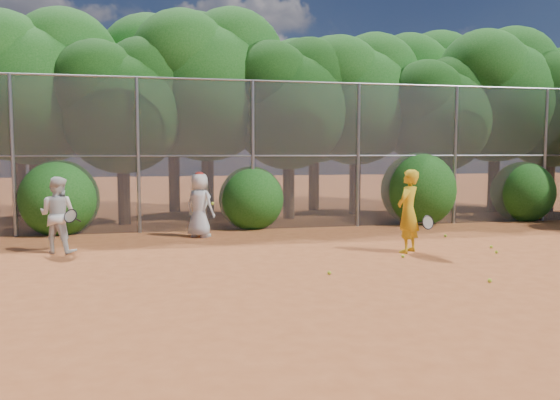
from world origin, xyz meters
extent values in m
plane|color=#A24E24|center=(0.00, 0.00, 0.00)|extent=(80.00, 80.00, 0.00)
cylinder|color=gray|center=(-7.00, 6.00, 2.00)|extent=(0.09, 0.09, 4.00)
cylinder|color=gray|center=(-4.00, 6.00, 2.00)|extent=(0.09, 0.09, 4.00)
cylinder|color=gray|center=(-1.00, 6.00, 2.00)|extent=(0.09, 0.09, 4.00)
cylinder|color=gray|center=(2.00, 6.00, 2.00)|extent=(0.09, 0.09, 4.00)
cylinder|color=gray|center=(5.00, 6.00, 2.00)|extent=(0.09, 0.09, 4.00)
cylinder|color=gray|center=(8.00, 6.00, 2.00)|extent=(0.09, 0.09, 4.00)
cylinder|color=gray|center=(0.00, 6.00, 4.00)|extent=(20.00, 0.05, 0.05)
cylinder|color=gray|center=(0.00, 6.00, 2.00)|extent=(20.00, 0.04, 0.04)
cube|color=slate|center=(0.00, 6.00, 2.00)|extent=(20.00, 0.02, 4.00)
cylinder|color=black|center=(-7.00, 8.50, 1.26)|extent=(0.38, 0.38, 2.52)
sphere|color=#164D13|center=(-7.00, 8.50, 3.73)|extent=(4.03, 4.03, 4.03)
sphere|color=#164D13|center=(-6.19, 8.90, 4.74)|extent=(3.23, 3.23, 3.23)
sphere|color=#164D13|center=(-7.71, 8.20, 4.54)|extent=(3.02, 3.02, 3.02)
cylinder|color=black|center=(-4.50, 7.80, 1.08)|extent=(0.36, 0.36, 2.17)
sphere|color=black|center=(-4.50, 7.80, 3.21)|extent=(3.47, 3.47, 3.47)
sphere|color=black|center=(-3.81, 8.15, 4.08)|extent=(2.78, 2.78, 2.78)
sphere|color=black|center=(-5.11, 7.54, 3.91)|extent=(2.60, 2.60, 2.60)
cylinder|color=black|center=(-2.00, 8.80, 1.33)|extent=(0.39, 0.39, 2.66)
sphere|color=#164D13|center=(-2.00, 8.80, 3.94)|extent=(4.26, 4.26, 4.26)
sphere|color=#164D13|center=(-1.15, 9.23, 5.00)|extent=(3.40, 3.40, 3.40)
sphere|color=#164D13|center=(-2.74, 8.48, 4.79)|extent=(3.19, 3.19, 3.19)
cylinder|color=black|center=(0.50, 8.20, 1.14)|extent=(0.37, 0.37, 2.27)
sphere|color=black|center=(0.50, 8.20, 3.37)|extent=(3.64, 3.64, 3.64)
sphere|color=black|center=(1.23, 8.56, 4.28)|extent=(2.91, 2.91, 2.91)
sphere|color=black|center=(-0.14, 7.93, 4.10)|extent=(2.73, 2.73, 2.73)
cylinder|color=black|center=(3.00, 9.00, 1.22)|extent=(0.38, 0.38, 2.45)
sphere|color=#164D13|center=(3.00, 9.00, 3.63)|extent=(3.92, 3.92, 3.92)
sphere|color=#164D13|center=(3.78, 9.39, 4.61)|extent=(3.14, 3.14, 3.14)
sphere|color=#164D13|center=(2.31, 8.71, 4.41)|extent=(2.94, 2.94, 2.94)
cylinder|color=black|center=(5.50, 8.00, 1.05)|extent=(0.36, 0.36, 2.10)
sphere|color=black|center=(5.50, 8.00, 3.11)|extent=(3.36, 3.36, 3.36)
sphere|color=black|center=(6.17, 8.34, 3.95)|extent=(2.69, 2.69, 2.69)
sphere|color=black|center=(4.91, 7.75, 3.78)|extent=(2.52, 2.52, 2.52)
cylinder|color=black|center=(8.00, 8.60, 1.29)|extent=(0.39, 0.39, 2.59)
sphere|color=#164D13|center=(8.00, 8.60, 3.83)|extent=(4.14, 4.14, 4.14)
sphere|color=#164D13|center=(8.83, 9.01, 4.87)|extent=(3.32, 3.32, 3.32)
sphere|color=#164D13|center=(7.27, 8.29, 4.66)|extent=(3.11, 3.11, 3.11)
cylinder|color=black|center=(10.00, 8.30, 1.15)|extent=(0.37, 0.37, 2.31)
sphere|color=black|center=(10.00, 8.30, 3.42)|extent=(3.70, 3.70, 3.70)
sphere|color=black|center=(9.35, 8.02, 4.16)|extent=(2.77, 2.77, 2.77)
cylinder|color=black|center=(-8.00, 10.80, 1.31)|extent=(0.39, 0.39, 2.62)
sphere|color=#164D13|center=(-8.00, 10.80, 3.88)|extent=(4.20, 4.20, 4.20)
sphere|color=#164D13|center=(-7.16, 11.22, 4.94)|extent=(3.36, 3.36, 3.36)
cylinder|color=black|center=(-3.00, 11.00, 1.40)|extent=(0.40, 0.40, 2.80)
sphere|color=#164D13|center=(-3.00, 11.00, 4.14)|extent=(4.48, 4.48, 4.48)
sphere|color=#164D13|center=(-2.10, 11.45, 5.26)|extent=(3.58, 3.58, 3.58)
sphere|color=#164D13|center=(-3.78, 10.66, 5.04)|extent=(3.36, 3.36, 3.36)
cylinder|color=black|center=(2.00, 10.60, 1.26)|extent=(0.38, 0.38, 2.52)
sphere|color=#164D13|center=(2.00, 10.60, 3.73)|extent=(4.03, 4.03, 4.03)
sphere|color=#164D13|center=(2.81, 11.00, 4.74)|extent=(3.23, 3.23, 3.23)
sphere|color=#164D13|center=(1.29, 10.30, 4.54)|extent=(3.02, 3.02, 3.02)
cylinder|color=black|center=(6.50, 11.20, 1.36)|extent=(0.40, 0.40, 2.73)
sphere|color=#164D13|center=(6.50, 11.20, 4.04)|extent=(4.37, 4.37, 4.37)
sphere|color=#164D13|center=(7.37, 11.64, 5.13)|extent=(3.49, 3.49, 3.49)
sphere|color=#164D13|center=(5.74, 10.87, 4.91)|extent=(3.28, 3.28, 3.28)
sphere|color=#164D13|center=(-6.00, 6.30, 1.00)|extent=(2.00, 2.00, 2.00)
sphere|color=#164D13|center=(-1.00, 6.30, 0.90)|extent=(1.80, 1.80, 1.80)
sphere|color=#164D13|center=(4.00, 6.30, 1.10)|extent=(2.20, 2.20, 2.20)
sphere|color=#164D13|center=(7.50, 6.30, 0.95)|extent=(1.90, 1.90, 1.90)
imported|color=gold|center=(1.61, 1.91, 0.87)|extent=(0.75, 0.73, 1.74)
torus|color=black|center=(1.96, 1.71, 0.65)|extent=(0.31, 0.15, 0.30)
cylinder|color=black|center=(1.90, 1.92, 0.61)|extent=(0.10, 0.28, 0.08)
imported|color=silver|center=(-2.51, 4.91, 0.80)|extent=(0.92, 0.90, 1.59)
ellipsoid|color=red|center=(-2.51, 4.91, 1.55)|extent=(0.22, 0.22, 0.13)
sphere|color=#B2D025|center=(-2.21, 4.71, 0.85)|extent=(0.07, 0.07, 0.07)
imported|color=silver|center=(-5.54, 3.40, 0.80)|extent=(0.93, 0.82, 1.59)
torus|color=black|center=(-5.24, 3.10, 0.80)|extent=(0.34, 0.27, 0.29)
cylinder|color=black|center=(-5.15, 3.28, 0.71)|extent=(0.15, 0.25, 0.15)
sphere|color=#B2D025|center=(3.35, 1.39, 0.03)|extent=(0.07, 0.07, 0.07)
sphere|color=#B2D025|center=(3.62, 1.97, 0.03)|extent=(0.07, 0.07, 0.07)
sphere|color=#B2D025|center=(1.74, -0.85, 0.03)|extent=(0.07, 0.07, 0.07)
sphere|color=#B2D025|center=(1.25, 1.36, 0.03)|extent=(0.07, 0.07, 0.07)
sphere|color=#B2D025|center=(3.44, 3.64, 0.03)|extent=(0.07, 0.07, 0.07)
sphere|color=#B2D025|center=(-0.62, 0.24, 0.03)|extent=(0.07, 0.07, 0.07)
camera|label=1|loc=(-3.37, -8.57, 2.09)|focal=35.00mm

